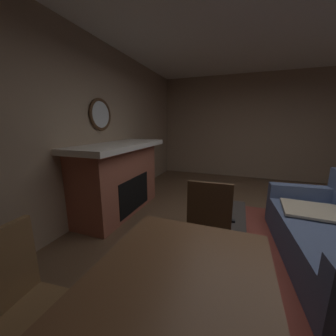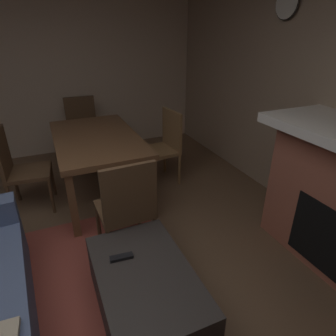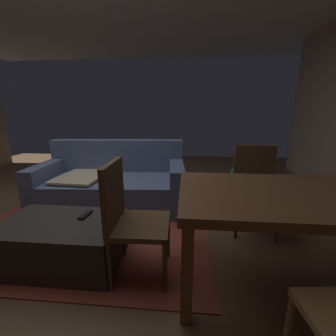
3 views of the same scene
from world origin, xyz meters
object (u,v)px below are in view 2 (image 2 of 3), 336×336
(tv_remote, at_px, (121,257))
(dining_chair_north, at_px, (18,166))
(dining_chair_east, at_px, (83,125))
(dining_chair_south, at_px, (164,143))
(dining_chair_west, at_px, (127,205))
(dining_table, at_px, (97,142))
(ottoman_coffee_table, at_px, (146,293))
(wall_clock, at_px, (287,3))

(tv_remote, xyz_separation_m, dining_chair_north, (1.63, 0.68, 0.12))
(dining_chair_east, xyz_separation_m, dining_chair_south, (-1.18, -0.84, 0.00))
(dining_chair_west, height_order, dining_chair_east, same)
(dining_chair_north, bearing_deg, dining_chair_west, -144.60)
(dining_chair_west, bearing_deg, dining_table, 0.14)
(ottoman_coffee_table, bearing_deg, tv_remote, 31.11)
(ottoman_coffee_table, distance_m, dining_chair_east, 3.01)
(dining_chair_east, bearing_deg, wall_clock, -133.30)
(dining_chair_east, relative_size, dining_chair_north, 1.00)
(tv_remote, bearing_deg, ottoman_coffee_table, -143.23)
(ottoman_coffee_table, xyz_separation_m, dining_table, (1.80, -0.06, 0.46))
(wall_clock, bearing_deg, dining_chair_west, 106.54)
(dining_table, height_order, dining_chair_north, dining_chair_north)
(tv_remote, bearing_deg, dining_table, -0.30)
(tv_remote, distance_m, dining_chair_west, 0.49)
(ottoman_coffee_table, height_order, dining_chair_east, dining_chair_east)
(tv_remote, bearing_deg, dining_chair_north, 28.13)
(tv_remote, bearing_deg, dining_chair_south, -26.21)
(wall_clock, bearing_deg, tv_remote, 115.80)
(dining_chair_west, height_order, dining_chair_north, same)
(dining_chair_west, xyz_separation_m, dining_chair_south, (1.19, -0.84, 0.00))
(dining_table, relative_size, dining_chair_north, 1.71)
(dining_chair_east, bearing_deg, dining_table, 179.83)
(dining_chair_west, bearing_deg, dining_chair_east, -0.01)
(tv_remote, relative_size, dining_chair_north, 0.17)
(ottoman_coffee_table, distance_m, dining_chair_north, 2.00)
(dining_chair_north, bearing_deg, dining_chair_south, -90.02)
(ottoman_coffee_table, relative_size, wall_clock, 3.16)
(ottoman_coffee_table, xyz_separation_m, dining_chair_south, (1.81, -0.91, 0.33))
(dining_chair_east, height_order, dining_chair_north, same)
(dining_table, height_order, dining_chair_east, dining_chair_east)
(dining_chair_south, xyz_separation_m, wall_clock, (-0.63, -1.07, 1.54))
(wall_clock, bearing_deg, dining_table, 72.15)
(dining_chair_south, relative_size, wall_clock, 2.95)
(wall_clock, bearing_deg, ottoman_coffee_table, 120.93)
(tv_remote, distance_m, wall_clock, 2.85)
(ottoman_coffee_table, xyz_separation_m, tv_remote, (0.18, 0.11, 0.21))
(dining_chair_west, distance_m, dining_chair_south, 1.46)
(ottoman_coffee_table, relative_size, dining_chair_east, 1.07)
(dining_table, xyz_separation_m, dining_chair_north, (0.01, 0.85, -0.14))
(tv_remote, bearing_deg, dining_chair_west, -15.77)
(dining_chair_north, relative_size, dining_chair_south, 1.00)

